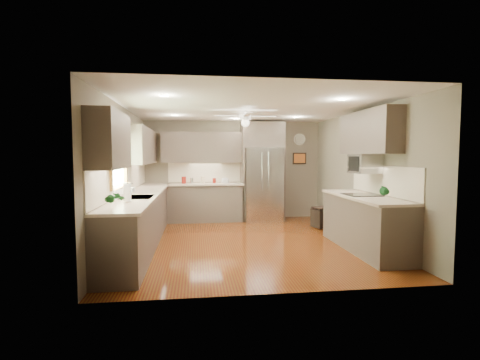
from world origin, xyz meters
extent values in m
plane|color=#50150A|center=(0.00, 0.00, 0.00)|extent=(5.00, 5.00, 0.00)
plane|color=white|center=(0.00, 0.00, 2.50)|extent=(5.00, 5.00, 0.00)
plane|color=#6B6251|center=(0.00, 2.50, 1.25)|extent=(4.50, 0.00, 4.50)
plane|color=#6B6251|center=(0.00, -2.50, 1.25)|extent=(4.50, 0.00, 4.50)
plane|color=#6B6251|center=(-2.25, 0.00, 1.25)|extent=(0.00, 5.00, 5.00)
plane|color=#6B6251|center=(2.25, 0.00, 1.25)|extent=(0.00, 5.00, 5.00)
cylinder|color=maroon|center=(-1.25, 2.21, 1.02)|extent=(0.14, 0.14, 0.18)
cylinder|color=silver|center=(-1.06, 2.22, 1.01)|extent=(0.11, 0.11, 0.13)
cylinder|color=beige|center=(-0.79, 2.22, 1.03)|extent=(0.12, 0.12, 0.17)
cylinder|color=maroon|center=(-0.51, 2.23, 1.00)|extent=(0.11, 0.11, 0.13)
imported|color=white|center=(-2.08, -0.11, 1.03)|extent=(0.10, 0.10, 0.18)
imported|color=#185622|center=(-1.94, -1.98, 1.10)|extent=(0.20, 0.17, 0.33)
imported|color=#185622|center=(1.89, -1.48, 1.09)|extent=(0.19, 0.17, 0.30)
imported|color=beige|center=(-0.23, 2.23, 0.97)|extent=(0.23, 0.23, 0.05)
cube|color=#4F4039|center=(-1.95, 0.15, 0.45)|extent=(0.60, 4.70, 0.90)
cube|color=beige|center=(-1.94, 0.15, 0.92)|extent=(0.65, 4.70, 0.04)
cube|color=#EDE7C3|center=(-2.24, 0.15, 1.20)|extent=(0.02, 4.70, 0.50)
cube|color=#4F4039|center=(-0.72, 2.20, 0.45)|extent=(1.85, 0.60, 0.90)
cube|color=beige|center=(-0.72, 2.19, 0.92)|extent=(1.85, 0.65, 0.04)
cube|color=#EDE7C3|center=(-0.72, 2.49, 1.20)|extent=(1.85, 0.02, 0.50)
cube|color=#4F4039|center=(-2.08, -1.60, 1.83)|extent=(0.33, 1.20, 0.75)
cube|color=#4F4039|center=(-2.08, 1.30, 1.83)|extent=(0.33, 2.40, 0.75)
cube|color=#4F4039|center=(-0.72, 2.33, 1.83)|extent=(2.15, 0.33, 0.75)
cube|color=#4F4039|center=(2.08, -0.55, 2.03)|extent=(0.33, 1.70, 0.75)
cube|color=#BFF2B2|center=(-2.23, -0.50, 1.55)|extent=(0.01, 1.00, 0.80)
cube|color=olive|center=(-2.21, -0.50, 1.98)|extent=(0.05, 1.12, 0.06)
cube|color=olive|center=(-2.21, -0.50, 1.12)|extent=(0.05, 1.12, 0.06)
cube|color=olive|center=(-2.21, -1.03, 1.55)|extent=(0.05, 0.06, 0.80)
cube|color=olive|center=(-2.21, 0.03, 1.55)|extent=(0.05, 0.06, 0.80)
cube|color=silver|center=(-1.93, -0.50, 0.93)|extent=(0.50, 0.70, 0.03)
cube|color=#262626|center=(-1.93, -0.50, 0.89)|extent=(0.44, 0.62, 0.05)
cylinder|color=silver|center=(-2.13, -0.50, 1.05)|extent=(0.02, 0.02, 0.24)
cylinder|color=silver|center=(-2.07, -0.50, 1.17)|extent=(0.16, 0.02, 0.02)
cube|color=silver|center=(0.70, 2.14, 0.91)|extent=(0.92, 0.72, 1.82)
cube|color=black|center=(0.70, 1.80, 0.66)|extent=(0.88, 0.02, 0.02)
cube|color=black|center=(0.70, 1.79, 1.25)|extent=(0.01, 0.02, 1.00)
cylinder|color=silver|center=(0.62, 1.76, 1.25)|extent=(0.02, 0.02, 0.90)
cylinder|color=silver|center=(0.78, 1.76, 1.25)|extent=(0.02, 0.02, 0.90)
cube|color=#4F4039|center=(0.70, 2.20, 2.14)|extent=(1.04, 0.60, 0.63)
cube|color=#4F4039|center=(0.20, 2.20, 0.91)|extent=(0.06, 0.60, 1.82)
cube|color=#4F4039|center=(1.20, 2.20, 0.91)|extent=(0.06, 0.60, 1.82)
cube|color=#4F4039|center=(1.93, -0.80, 0.45)|extent=(0.65, 2.20, 0.90)
cube|color=beige|center=(1.91, -0.80, 0.92)|extent=(0.70, 2.20, 0.04)
cube|color=#EDE7C3|center=(2.24, -0.80, 1.20)|extent=(0.02, 2.20, 0.50)
cube|color=black|center=(1.91, -0.70, 0.94)|extent=(0.56, 0.52, 0.01)
cube|color=silver|center=(2.03, -0.55, 1.48)|extent=(0.42, 0.55, 0.34)
cube|color=black|center=(1.82, -0.55, 1.48)|extent=(0.02, 0.40, 0.26)
cylinder|color=white|center=(0.00, 0.30, 2.46)|extent=(0.03, 0.03, 0.08)
cylinder|color=white|center=(0.00, 0.30, 2.36)|extent=(0.22, 0.22, 0.10)
sphere|color=white|center=(0.00, 0.30, 2.26)|extent=(0.16, 0.16, 0.16)
cube|color=white|center=(0.35, 0.30, 2.38)|extent=(0.48, 0.11, 0.01)
cube|color=white|center=(0.00, 0.65, 2.38)|extent=(0.11, 0.48, 0.01)
cube|color=white|center=(-0.35, 0.30, 2.38)|extent=(0.48, 0.11, 0.01)
cube|color=white|center=(0.00, -0.05, 2.38)|extent=(0.11, 0.48, 0.01)
cylinder|color=white|center=(-1.40, 1.30, 2.49)|extent=(0.14, 0.14, 0.01)
cylinder|color=white|center=(1.30, 1.30, 2.49)|extent=(0.14, 0.14, 0.01)
cylinder|color=white|center=(-1.40, -1.20, 2.49)|extent=(0.14, 0.14, 0.01)
cylinder|color=white|center=(1.30, -1.20, 2.49)|extent=(0.14, 0.14, 0.01)
cylinder|color=white|center=(0.00, 1.80, 2.49)|extent=(0.14, 0.14, 0.01)
cylinder|color=white|center=(1.75, 2.48, 2.05)|extent=(0.30, 0.03, 0.30)
cylinder|color=silver|center=(1.75, 2.47, 2.05)|extent=(0.29, 0.00, 0.29)
cube|color=black|center=(1.75, 2.48, 1.55)|extent=(0.36, 0.03, 0.30)
cube|color=#B25B23|center=(1.75, 2.46, 1.55)|extent=(0.30, 0.01, 0.24)
cube|color=black|center=(1.83, 1.02, 0.22)|extent=(0.44, 0.44, 0.40)
cube|color=black|center=(1.83, 1.02, 0.46)|extent=(0.42, 0.42, 0.03)
cylinder|color=white|center=(-1.96, -1.16, 1.08)|extent=(0.11, 0.11, 0.26)
cylinder|color=silver|center=(-1.96, -1.16, 1.09)|extent=(0.02, 0.02, 0.27)
camera|label=1|loc=(-0.95, -6.40, 1.63)|focal=26.00mm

